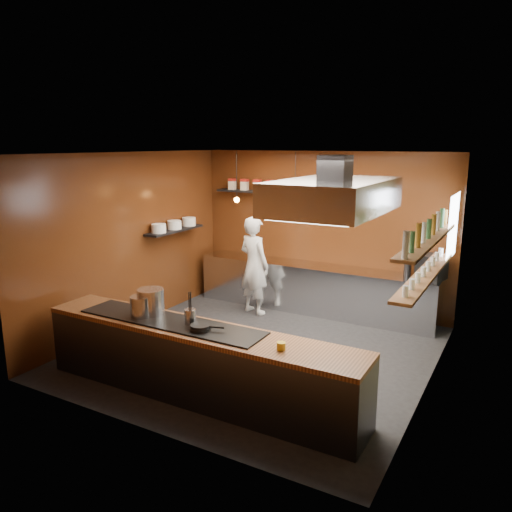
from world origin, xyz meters
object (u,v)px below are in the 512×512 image
Objects in this scene: stockpot_large at (151,302)px; chef at (254,265)px; stockpot_small at (141,306)px; extractor_hood at (334,196)px; espresso_machine at (432,267)px.

chef is (-0.17, 3.07, -0.19)m from stockpot_large.
extractor_hood is at bearing 30.18° from stockpot_small.
stockpot_small is 3.20m from chef.
extractor_hood is 6.98× the size of stockpot_small.
chef is (-0.12, 3.20, -0.15)m from stockpot_small.
espresso_machine is at bearing 73.09° from extractor_hood.
extractor_hood is 3.38m from chef.
stockpot_small is at bearing -149.82° from extractor_hood.
stockpot_large is (-2.08, -1.12, -1.40)m from extractor_hood.
stockpot_large is 0.84× the size of espresso_machine.
extractor_hood reaches higher than stockpot_small.
espresso_machine is (2.93, 3.87, 0.03)m from stockpot_small.
extractor_hood is 4.82× the size of espresso_machine.
extractor_hood reaches higher than chef.
stockpot_large is at bearing -151.74° from extractor_hood.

